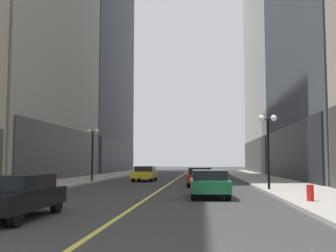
{
  "coord_description": "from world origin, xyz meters",
  "views": [
    {
      "loc": [
        2.62,
        -4.52,
        1.73
      ],
      "look_at": [
        -0.32,
        30.51,
        4.75
      ],
      "focal_mm": 44.21,
      "sensor_mm": 36.0,
      "label": 1
    }
  ],
  "objects_px": {
    "car_black": "(15,195)",
    "car_yellow": "(145,173)",
    "car_green": "(209,183)",
    "car_red": "(200,176)",
    "street_lamp_left_far": "(93,143)",
    "street_lamp_right_mid": "(268,135)",
    "fire_hydrant_right": "(310,195)"
  },
  "relations": [
    {
      "from": "street_lamp_right_mid",
      "to": "fire_hydrant_right",
      "type": "distance_m",
      "value": 7.75
    },
    {
      "from": "car_yellow",
      "to": "street_lamp_left_far",
      "type": "relative_size",
      "value": 1.01
    },
    {
      "from": "car_green",
      "to": "car_yellow",
      "type": "bearing_deg",
      "value": 108.2
    },
    {
      "from": "car_black",
      "to": "car_green",
      "type": "bearing_deg",
      "value": 52.38
    },
    {
      "from": "car_red",
      "to": "car_yellow",
      "type": "bearing_deg",
      "value": 123.74
    },
    {
      "from": "car_black",
      "to": "car_yellow",
      "type": "xyz_separation_m",
      "value": [
        0.59,
        24.19,
        0.0
      ]
    },
    {
      "from": "car_black",
      "to": "street_lamp_right_mid",
      "type": "distance_m",
      "value": 15.54
    },
    {
      "from": "car_green",
      "to": "car_red",
      "type": "height_order",
      "value": "same"
    },
    {
      "from": "car_yellow",
      "to": "car_black",
      "type": "bearing_deg",
      "value": -91.41
    },
    {
      "from": "car_green",
      "to": "car_yellow",
      "type": "relative_size",
      "value": 0.95
    },
    {
      "from": "car_black",
      "to": "fire_hydrant_right",
      "type": "xyz_separation_m",
      "value": [
        9.98,
        4.86,
        -0.32
      ]
    },
    {
      "from": "car_red",
      "to": "street_lamp_right_mid",
      "type": "distance_m",
      "value": 6.73
    },
    {
      "from": "car_green",
      "to": "fire_hydrant_right",
      "type": "xyz_separation_m",
      "value": [
        3.99,
        -2.91,
        -0.32
      ]
    },
    {
      "from": "car_green",
      "to": "car_red",
      "type": "distance_m",
      "value": 9.08
    },
    {
      "from": "car_yellow",
      "to": "fire_hydrant_right",
      "type": "relative_size",
      "value": 5.59
    },
    {
      "from": "street_lamp_right_mid",
      "to": "car_red",
      "type": "bearing_deg",
      "value": 129.67
    },
    {
      "from": "car_red",
      "to": "fire_hydrant_right",
      "type": "bearing_deg",
      "value": -69.51
    },
    {
      "from": "fire_hydrant_right",
      "to": "car_green",
      "type": "bearing_deg",
      "value": 143.85
    },
    {
      "from": "car_black",
      "to": "car_green",
      "type": "distance_m",
      "value": 9.82
    },
    {
      "from": "car_green",
      "to": "car_yellow",
      "type": "height_order",
      "value": "same"
    },
    {
      "from": "street_lamp_right_mid",
      "to": "fire_hydrant_right",
      "type": "relative_size",
      "value": 5.54
    },
    {
      "from": "street_lamp_left_far",
      "to": "street_lamp_right_mid",
      "type": "bearing_deg",
      "value": -35.09
    },
    {
      "from": "street_lamp_left_far",
      "to": "fire_hydrant_right",
      "type": "relative_size",
      "value": 5.54
    },
    {
      "from": "car_red",
      "to": "car_yellow",
      "type": "relative_size",
      "value": 1.0
    },
    {
      "from": "car_black",
      "to": "car_red",
      "type": "relative_size",
      "value": 0.97
    },
    {
      "from": "car_green",
      "to": "fire_hydrant_right",
      "type": "bearing_deg",
      "value": -36.15
    },
    {
      "from": "street_lamp_left_far",
      "to": "street_lamp_right_mid",
      "type": "distance_m",
      "value": 15.64
    },
    {
      "from": "street_lamp_left_far",
      "to": "fire_hydrant_right",
      "type": "distance_m",
      "value": 21.14
    },
    {
      "from": "street_lamp_right_mid",
      "to": "car_black",
      "type": "bearing_deg",
      "value": -128.19
    },
    {
      "from": "car_green",
      "to": "street_lamp_right_mid",
      "type": "xyz_separation_m",
      "value": [
        3.49,
        4.28,
        2.54
      ]
    },
    {
      "from": "car_black",
      "to": "car_yellow",
      "type": "distance_m",
      "value": 24.2
    },
    {
      "from": "car_red",
      "to": "street_lamp_right_mid",
      "type": "xyz_separation_m",
      "value": [
        3.98,
        -4.79,
        2.54
      ]
    }
  ]
}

